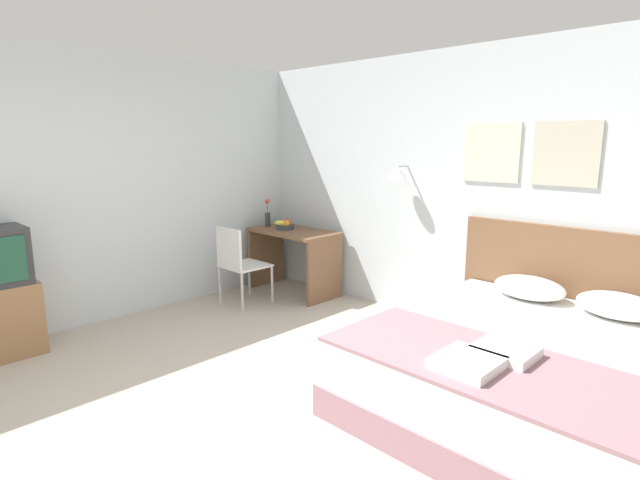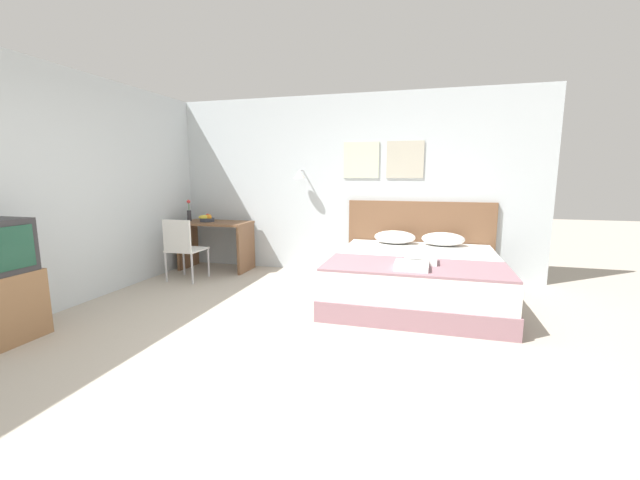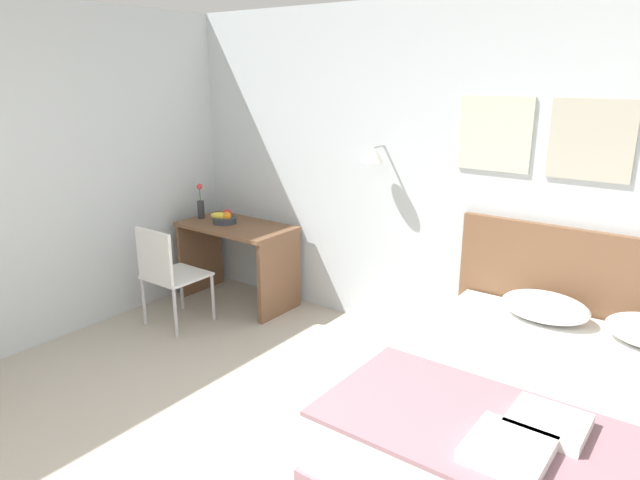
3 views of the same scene
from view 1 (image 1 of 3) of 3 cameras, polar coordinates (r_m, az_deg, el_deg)
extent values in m
plane|color=#B2A899|center=(3.33, -13.93, -21.88)|extent=(24.00, 24.00, 0.00)
cube|color=silver|center=(4.98, 15.30, 5.38)|extent=(5.87, 0.06, 2.65)
cube|color=beige|center=(4.76, 19.01, 9.44)|extent=(0.52, 0.02, 0.52)
cube|color=#B7B29E|center=(4.52, 26.28, 8.83)|extent=(0.52, 0.02, 0.52)
cylinder|color=#B2B2B7|center=(5.16, 9.45, 8.32)|extent=(0.02, 0.16, 0.02)
cone|color=white|center=(5.09, 8.84, 7.74)|extent=(0.17, 0.17, 0.12)
cube|color=silver|center=(5.19, -30.28, 4.46)|extent=(0.06, 5.89, 2.65)
cube|color=gray|center=(3.80, 22.12, -16.04)|extent=(1.94, 2.10, 0.22)
cube|color=white|center=(3.69, 22.43, -12.35)|extent=(1.90, 2.06, 0.31)
cube|color=brown|center=(4.60, 27.76, -5.77)|extent=(2.06, 0.06, 1.11)
ellipsoid|color=white|center=(4.44, 22.80, -5.05)|extent=(0.57, 0.38, 0.18)
ellipsoid|color=white|center=(4.26, 30.93, -6.47)|extent=(0.57, 0.38, 0.18)
cube|color=gray|center=(3.11, 18.26, -13.20)|extent=(1.88, 0.84, 0.02)
cube|color=white|center=(3.20, 20.40, -11.84)|extent=(0.33, 0.29, 0.06)
cube|color=white|center=(2.99, 16.53, -13.28)|extent=(0.33, 0.35, 0.06)
cube|color=brown|center=(5.92, -3.04, 0.96)|extent=(1.07, 0.59, 0.03)
cube|color=brown|center=(6.38, -6.14, -1.82)|extent=(0.04, 0.55, 0.73)
cube|color=brown|center=(5.64, 0.55, -3.51)|extent=(0.04, 0.55, 0.73)
cube|color=white|center=(5.64, -8.52, -2.90)|extent=(0.46, 0.46, 0.02)
cube|color=white|center=(5.47, -10.38, -0.94)|extent=(0.42, 0.03, 0.44)
cylinder|color=#B7B7BC|center=(5.98, -8.07, -4.26)|extent=(0.03, 0.03, 0.42)
cylinder|color=#B7B7BC|center=(5.67, -5.49, -5.08)|extent=(0.03, 0.03, 0.42)
cylinder|color=#B7B7BC|center=(5.75, -11.38, -5.02)|extent=(0.03, 0.03, 0.42)
cylinder|color=#B7B7BC|center=(5.42, -8.88, -5.93)|extent=(0.03, 0.03, 0.42)
cylinder|color=#333842|center=(5.99, -4.03, 1.50)|extent=(0.22, 0.22, 0.05)
sphere|color=orange|center=(5.94, -3.84, 1.89)|extent=(0.08, 0.08, 0.08)
sphere|color=red|center=(6.02, -3.79, 2.03)|extent=(0.09, 0.09, 0.09)
ellipsoid|color=yellow|center=(5.97, -4.44, 1.92)|extent=(0.20, 0.13, 0.07)
cylinder|color=#333338|center=(6.21, -6.00, 2.36)|extent=(0.07, 0.07, 0.17)
cylinder|color=#3D7538|center=(6.19, -6.02, 3.78)|extent=(0.01, 0.01, 0.14)
sphere|color=#DB3838|center=(6.18, -6.04, 4.42)|extent=(0.06, 0.06, 0.06)
cube|color=#8E6642|center=(5.04, -32.70, -7.76)|extent=(0.43, 0.58, 0.63)
camera|label=2|loc=(1.90, -97.40, -11.40)|focal=22.00mm
camera|label=3|loc=(0.78, -22.87, 34.71)|focal=32.00mm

